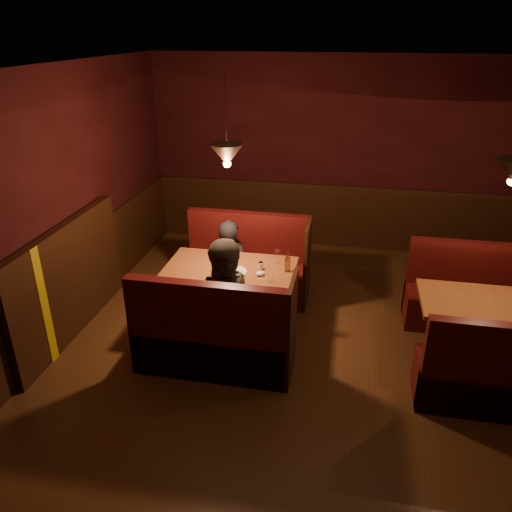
% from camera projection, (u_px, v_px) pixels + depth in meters
% --- Properties ---
extents(room, '(6.02, 7.02, 2.92)m').
position_uv_depth(room, '(304.00, 286.00, 4.61)').
color(room, '#532C17').
rests_on(room, ground).
extents(main_table, '(1.45, 0.88, 1.02)m').
position_uv_depth(main_table, '(231.00, 282.00, 5.64)').
color(main_table, brown).
rests_on(main_table, ground).
extents(main_bench_far, '(1.60, 0.57, 1.09)m').
position_uv_depth(main_bench_far, '(248.00, 270.00, 6.47)').
color(main_bench_far, black).
rests_on(main_bench_far, ground).
extents(main_bench_near, '(1.60, 0.57, 1.09)m').
position_uv_depth(main_bench_near, '(214.00, 342.00, 5.01)').
color(main_bench_near, black).
rests_on(main_bench_near, ground).
extents(second_table, '(1.26, 0.80, 0.71)m').
position_uv_depth(second_table, '(482.00, 318.00, 5.09)').
color(second_table, brown).
rests_on(second_table, ground).
extents(second_bench_far, '(1.39, 0.52, 0.99)m').
position_uv_depth(second_bench_far, '(467.00, 300.00, 5.84)').
color(second_bench_far, black).
rests_on(second_bench_far, ground).
extents(second_bench_near, '(1.39, 0.52, 0.99)m').
position_uv_depth(second_bench_near, '(498.00, 381.00, 4.50)').
color(second_bench_near, black).
rests_on(second_bench_near, ground).
extents(diner_a, '(0.56, 0.39, 1.45)m').
position_uv_depth(diner_a, '(229.00, 249.00, 6.17)').
color(diner_a, black).
rests_on(diner_a, ground).
extents(diner_b, '(0.98, 0.87, 1.69)m').
position_uv_depth(diner_b, '(229.00, 287.00, 5.02)').
color(diner_b, '#3E372E').
rests_on(diner_b, ground).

